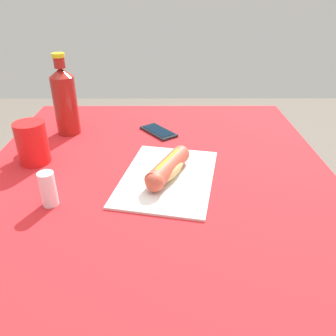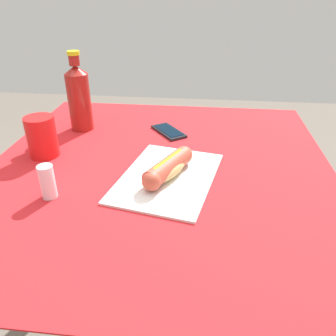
% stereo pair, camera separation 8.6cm
% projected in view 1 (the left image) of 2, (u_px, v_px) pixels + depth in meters
% --- Properties ---
extents(dining_table, '(1.03, 0.94, 0.75)m').
position_uv_depth(dining_table, '(157.00, 208.00, 1.00)').
color(dining_table, brown).
rests_on(dining_table, ground).
extents(paper_wrapper, '(0.37, 0.29, 0.01)m').
position_uv_depth(paper_wrapper, '(168.00, 177.00, 0.88)').
color(paper_wrapper, silver).
rests_on(paper_wrapper, dining_table).
extents(hot_dog, '(0.19, 0.12, 0.05)m').
position_uv_depth(hot_dog, '(168.00, 168.00, 0.86)').
color(hot_dog, '#DBB26B').
rests_on(hot_dog, paper_wrapper).
extents(cell_phone, '(0.15, 0.13, 0.01)m').
position_uv_depth(cell_phone, '(158.00, 131.00, 1.14)').
color(cell_phone, black).
rests_on(cell_phone, dining_table).
extents(soda_bottle, '(0.08, 0.08, 0.26)m').
position_uv_depth(soda_bottle, '(65.00, 100.00, 1.09)').
color(soda_bottle, maroon).
rests_on(soda_bottle, dining_table).
extents(drinking_cup, '(0.08, 0.08, 0.12)m').
position_uv_depth(drinking_cup, '(32.00, 143.00, 0.93)').
color(drinking_cup, red).
rests_on(drinking_cup, dining_table).
extents(salt_shaker, '(0.04, 0.04, 0.08)m').
position_uv_depth(salt_shaker, '(48.00, 189.00, 0.76)').
color(salt_shaker, silver).
rests_on(salt_shaker, dining_table).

